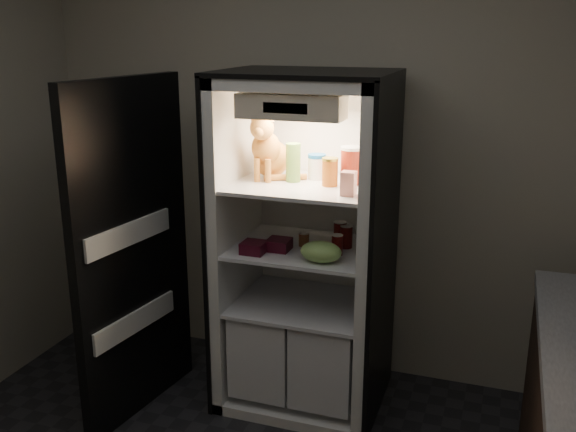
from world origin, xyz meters
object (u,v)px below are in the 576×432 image
(soda_can_a, at_px, (340,233))
(tabby_cat, at_px, (269,152))
(refrigerator, at_px, (307,268))
(soda_can_c, at_px, (337,245))
(condiment_jar, at_px, (304,239))
(berry_box_right, at_px, (279,245))
(mayo_tub, at_px, (317,167))
(salsa_jar, at_px, (330,172))
(pepper_jar, at_px, (351,165))
(soda_can_b, at_px, (346,237))
(berry_box_left, at_px, (254,247))
(grape_bag, at_px, (321,252))
(cream_carton, at_px, (348,184))
(parmesan_shaker, at_px, (293,163))

(soda_can_a, bearing_deg, tabby_cat, -177.91)
(refrigerator, distance_m, soda_can_c, 0.32)
(condiment_jar, bearing_deg, berry_box_right, -134.73)
(mayo_tub, xyz_separation_m, soda_can_a, (0.15, -0.04, -0.35))
(salsa_jar, relative_size, soda_can_a, 1.12)
(pepper_jar, xyz_separation_m, soda_can_b, (-0.01, -0.03, -0.39))
(berry_box_left, bearing_deg, soda_can_b, 29.07)
(salsa_jar, bearing_deg, soda_can_b, 34.76)
(refrigerator, relative_size, tabby_cat, 4.87)
(condiment_jar, xyz_separation_m, berry_box_left, (-0.22, -0.20, -0.01))
(grape_bag, bearing_deg, berry_box_left, 178.10)
(condiment_jar, bearing_deg, soda_can_b, 12.25)
(soda_can_a, relative_size, soda_can_b, 1.07)
(tabby_cat, relative_size, cream_carton, 3.25)
(refrigerator, height_order, cream_carton, refrigerator)
(cream_carton, distance_m, soda_can_b, 0.41)
(soda_can_a, bearing_deg, parmesan_shaker, -167.10)
(berry_box_right, bearing_deg, mayo_tub, 58.58)
(tabby_cat, xyz_separation_m, parmesan_shaker, (0.15, -0.04, -0.04))
(pepper_jar, distance_m, soda_can_a, 0.39)
(mayo_tub, height_order, cream_carton, mayo_tub)
(salsa_jar, distance_m, berry_box_right, 0.48)
(parmesan_shaker, height_order, berry_box_right, parmesan_shaker)
(grape_bag, height_order, berry_box_right, grape_bag)
(soda_can_a, xyz_separation_m, condiment_jar, (-0.18, -0.08, -0.03))
(tabby_cat, xyz_separation_m, berry_box_left, (0.01, -0.26, -0.46))
(soda_can_a, xyz_separation_m, soda_can_c, (0.03, -0.16, -0.01))
(soda_can_b, distance_m, berry_box_right, 0.37)
(refrigerator, bearing_deg, pepper_jar, 4.19)
(refrigerator, distance_m, berry_box_right, 0.26)
(tabby_cat, relative_size, berry_box_right, 3.19)
(refrigerator, distance_m, tabby_cat, 0.68)
(soda_can_c, xyz_separation_m, berry_box_left, (-0.42, -0.12, -0.02))
(tabby_cat, height_order, parmesan_shaker, tabby_cat)
(refrigerator, height_order, berry_box_left, refrigerator)
(cream_carton, xyz_separation_m, berry_box_right, (-0.39, 0.06, -0.38))
(refrigerator, height_order, soda_can_a, refrigerator)
(soda_can_b, bearing_deg, soda_can_c, -97.34)
(berry_box_right, bearing_deg, cream_carton, -9.22)
(cream_carton, distance_m, grape_bag, 0.38)
(salsa_jar, distance_m, pepper_jar, 0.13)
(soda_can_a, height_order, berry_box_left, soda_can_a)
(soda_can_b, bearing_deg, mayo_tub, 159.64)
(tabby_cat, distance_m, grape_bag, 0.64)
(soda_can_a, bearing_deg, berry_box_right, -147.16)
(mayo_tub, distance_m, grape_bag, 0.51)
(pepper_jar, distance_m, berry_box_left, 0.67)
(parmesan_shaker, bearing_deg, condiment_jar, -16.73)
(salsa_jar, height_order, berry_box_left, salsa_jar)
(parmesan_shaker, distance_m, cream_carton, 0.40)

